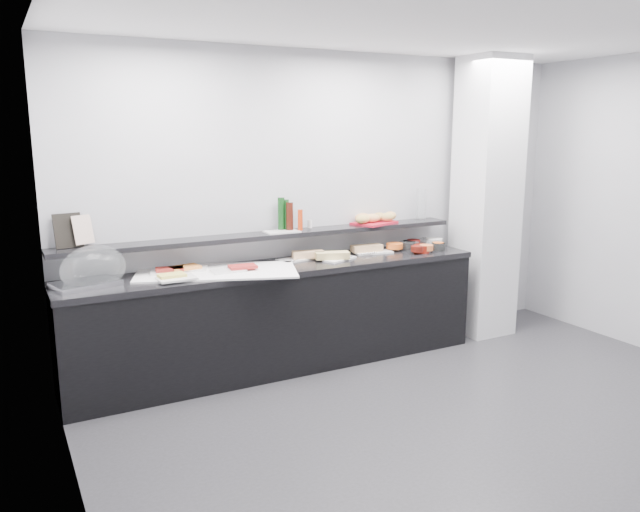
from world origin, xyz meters
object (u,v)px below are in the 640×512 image
sandwich_plate_mid (340,259)px  condiment_tray (282,232)px  cloche_base (85,284)px  carafe (421,205)px  framed_print (68,231)px  bread_tray (374,223)px

sandwich_plate_mid → condiment_tray: size_ratio=1.09×
cloche_base → condiment_tray: (1.64, 0.16, 0.24)m
carafe → cloche_base: bearing=-176.2°
framed_print → condiment_tray: bearing=-13.3°
cloche_base → carafe: 3.18m
bread_tray → carafe: carafe is taller
sandwich_plate_mid → condiment_tray: bearing=133.9°
framed_print → bread_tray: size_ratio=0.66×
sandwich_plate_mid → bread_tray: (0.51, 0.24, 0.25)m
condiment_tray → carafe: size_ratio=0.97×
sandwich_plate_mid → framed_print: bearing=149.6°
framed_print → condiment_tray: framed_print is taller
cloche_base → framed_print: size_ratio=1.71×
bread_tray → framed_print: bearing=159.1°
cloche_base → bread_tray: bread_tray is taller
condiment_tray → carafe: bearing=2.8°
condiment_tray → carafe: 1.52m
sandwich_plate_mid → condiment_tray: (-0.46, 0.20, 0.25)m
cloche_base → carafe: bearing=-11.4°
sandwich_plate_mid → carafe: bearing=-9.0°
framed_print → bread_tray: (2.67, -0.07, -0.12)m
condiment_tray → bread_tray: (0.97, 0.04, 0.00)m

